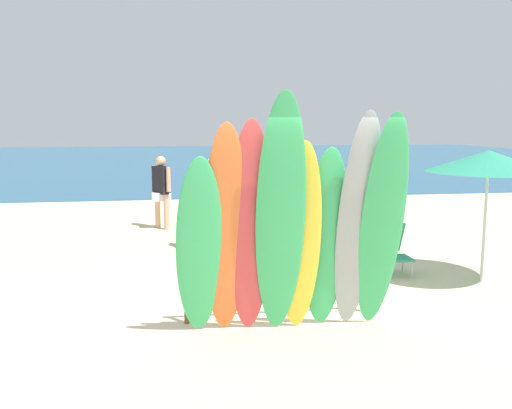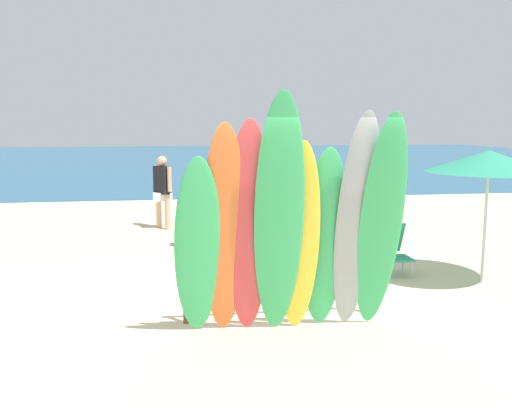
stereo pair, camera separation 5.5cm
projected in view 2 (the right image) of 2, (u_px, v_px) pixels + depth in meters
ground at (210, 189)px, 20.75m from camera, size 60.00×60.00×0.00m
ocean_water at (193, 159)px, 37.57m from camera, size 60.00×40.00×0.02m
surfboard_rack at (280, 279)px, 6.98m from camera, size 2.48×0.07×0.65m
surfboard_green_0 at (198, 248)px, 6.22m from camera, size 0.54×0.69×2.11m
surfboard_orange_1 at (224, 233)px, 6.21m from camera, size 0.52×0.73×2.46m
surfboard_red_2 at (248, 231)px, 6.23m from camera, size 0.53×0.74×2.50m
surfboard_green_3 at (279, 220)px, 6.12m from camera, size 0.62×0.95×2.78m
surfboard_yellow_4 at (299, 239)px, 6.33m from camera, size 0.53×0.67×2.27m
surfboard_green_5 at (324, 240)px, 6.44m from camera, size 0.55×0.66×2.20m
surfboard_grey_6 at (356, 225)px, 6.33m from camera, size 0.50×0.86×2.59m
surfboard_green_7 at (380, 226)px, 6.30m from camera, size 0.57×0.98×2.57m
beachgoer_near_rack at (213, 187)px, 13.21m from camera, size 0.42×0.59×1.63m
beachgoer_by_water at (270, 190)px, 12.09m from camera, size 0.45×0.65×1.72m
beachgoer_midbeach at (298, 181)px, 14.42m from camera, size 0.52×0.42×1.64m
beachgoer_photographing at (163, 187)px, 12.84m from camera, size 0.44×0.53×1.68m
beachgoer_strolling at (202, 206)px, 10.65m from camera, size 0.39×0.52×1.48m
beach_chair_red at (391, 248)px, 9.07m from camera, size 0.51×0.69×0.82m
beach_umbrella at (489, 161)px, 8.32m from camera, size 1.86×1.86×2.03m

